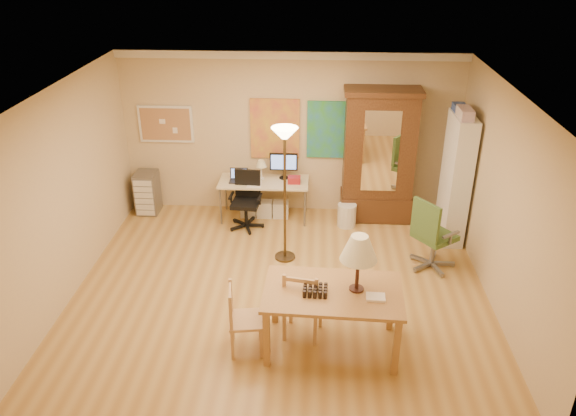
# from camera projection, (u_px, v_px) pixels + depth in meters

# --- Properties ---
(floor) EXTENTS (5.50, 5.50, 0.00)m
(floor) POSITION_uv_depth(u_px,v_px,m) (281.00, 290.00, 7.58)
(floor) COLOR #A7783B
(floor) RESTS_ON ground
(crown_molding) EXTENTS (5.50, 0.08, 0.12)m
(crown_molding) POSITION_uv_depth(u_px,v_px,m) (290.00, 55.00, 8.60)
(crown_molding) COLOR white
(crown_molding) RESTS_ON floor
(corkboard) EXTENTS (0.90, 0.04, 0.62)m
(corkboard) POSITION_uv_depth(u_px,v_px,m) (166.00, 124.00, 9.22)
(corkboard) COLOR tan
(corkboard) RESTS_ON floor
(art_panel_left) EXTENTS (0.80, 0.04, 1.00)m
(art_panel_left) POSITION_uv_depth(u_px,v_px,m) (275.00, 129.00, 9.15)
(art_panel_left) COLOR yellow
(art_panel_left) RESTS_ON floor
(art_panel_right) EXTENTS (0.75, 0.04, 0.95)m
(art_panel_right) POSITION_uv_depth(u_px,v_px,m) (330.00, 130.00, 9.11)
(art_panel_right) COLOR teal
(art_panel_right) RESTS_ON floor
(dining_table) EXTENTS (1.58, 0.99, 1.45)m
(dining_table) POSITION_uv_depth(u_px,v_px,m) (342.00, 279.00, 6.16)
(dining_table) COLOR brown
(dining_table) RESTS_ON floor
(ladder_chair_back) EXTENTS (0.49, 0.47, 0.92)m
(ladder_chair_back) POSITION_uv_depth(u_px,v_px,m) (302.00, 305.00, 6.55)
(ladder_chair_back) COLOR tan
(ladder_chair_back) RESTS_ON floor
(ladder_chair_left) EXTENTS (0.43, 0.44, 0.85)m
(ladder_chair_left) POSITION_uv_depth(u_px,v_px,m) (243.00, 321.00, 6.35)
(ladder_chair_left) COLOR tan
(ladder_chair_left) RESTS_ON floor
(torchiere_lamp) EXTENTS (0.37, 0.37, 2.01)m
(torchiere_lamp) POSITION_uv_depth(u_px,v_px,m) (285.00, 156.00, 7.61)
(torchiere_lamp) COLOR #43331A
(torchiere_lamp) RESTS_ON floor
(computer_desk) EXTENTS (1.46, 0.64, 1.11)m
(computer_desk) POSITION_uv_depth(u_px,v_px,m) (266.00, 195.00, 9.34)
(computer_desk) COLOR #C3B28E
(computer_desk) RESTS_ON floor
(office_chair_black) EXTENTS (0.58, 0.58, 0.93)m
(office_chair_black) POSITION_uv_depth(u_px,v_px,m) (246.00, 213.00, 9.09)
(office_chair_black) COLOR black
(office_chair_black) RESTS_ON floor
(office_chair_green) EXTENTS (0.69, 0.69, 1.08)m
(office_chair_green) POSITION_uv_depth(u_px,v_px,m) (431.00, 250.00, 7.97)
(office_chair_green) COLOR slate
(office_chair_green) RESTS_ON floor
(drawer_cart) EXTENTS (0.36, 0.43, 0.72)m
(drawer_cart) POSITION_uv_depth(u_px,v_px,m) (147.00, 193.00, 9.53)
(drawer_cart) COLOR slate
(drawer_cart) RESTS_ON floor
(armoire) EXTENTS (1.20, 0.57, 2.20)m
(armoire) POSITION_uv_depth(u_px,v_px,m) (378.00, 164.00, 9.08)
(armoire) COLOR #341B0E
(armoire) RESTS_ON floor
(bookshelf) EXTENTS (0.30, 0.79, 1.98)m
(bookshelf) POSITION_uv_depth(u_px,v_px,m) (456.00, 179.00, 8.47)
(bookshelf) COLOR white
(bookshelf) RESTS_ON floor
(wastebin) EXTENTS (0.30, 0.30, 0.38)m
(wastebin) POSITION_uv_depth(u_px,v_px,m) (347.00, 215.00, 9.15)
(wastebin) COLOR silver
(wastebin) RESTS_ON floor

